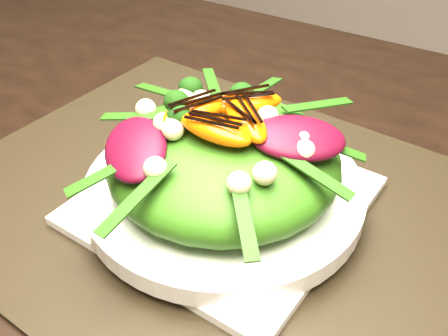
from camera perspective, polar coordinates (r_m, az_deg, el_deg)
The scene contains 10 objects.
dining_table at distance 0.65m, azimuth -17.61°, elevation 2.20°, with size 1.60×0.90×0.75m, color black.
placemat at distance 0.50m, azimuth 0.00°, elevation -4.09°, with size 0.53×0.40×0.00m, color black.
plate_base at distance 0.50m, azimuth 0.00°, elevation -3.52°, with size 0.23×0.23×0.01m, color white.
salad_bowl at distance 0.49m, azimuth 0.00°, elevation -2.28°, with size 0.26×0.26×0.02m, color white.
lettuce_mound at distance 0.47m, azimuth 0.00°, elevation 0.83°, with size 0.21×0.21×0.07m, color #326512.
radicchio_leaf at distance 0.43m, azimuth 8.05°, elevation 3.27°, with size 0.08×0.05×0.02m, color #420716.
orange_segment at distance 0.47m, azimuth -0.05°, elevation 7.06°, with size 0.07×0.03×0.02m, color #F74F04.
broccoli_floret at distance 0.48m, azimuth -3.20°, elevation 8.68°, with size 0.03×0.03×0.03m, color black.
macadamia_nut at distance 0.40m, azimuth -0.81°, elevation 0.03°, with size 0.02×0.02×0.02m, color #FCF5B1.
balsamic_drizzle at distance 0.46m, azimuth -0.05°, elevation 8.05°, with size 0.05×0.00×0.00m, color black.
Camera 1 is at (0.43, -0.32, 1.09)m, focal length 42.00 mm.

